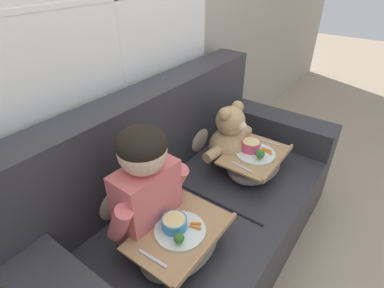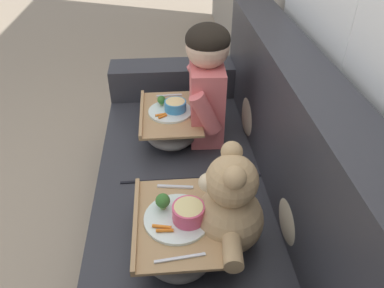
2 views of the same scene
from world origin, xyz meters
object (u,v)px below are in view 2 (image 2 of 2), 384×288
at_px(child_figure, 207,78).
at_px(teddy_bear, 228,209).
at_px(couch, 218,194).
at_px(lap_tray_child, 171,123).
at_px(throw_pillow_behind_child, 255,106).
at_px(throw_pillow_behind_teddy, 300,209).
at_px(lap_tray_teddy, 178,231).

distance_m(child_figure, teddy_bear, 0.77).
height_order(couch, teddy_bear, couch).
relative_size(child_figure, lap_tray_child, 1.32).
bearing_deg(lap_tray_child, throw_pillow_behind_child, 89.93).
distance_m(couch, lap_tray_child, 0.47).
height_order(couch, throw_pillow_behind_child, couch).
bearing_deg(throw_pillow_behind_teddy, child_figure, -160.66).
relative_size(throw_pillow_behind_child, child_figure, 0.57).
bearing_deg(throw_pillow_behind_child, lap_tray_teddy, -30.97).
relative_size(couch, child_figure, 3.20).
bearing_deg(teddy_bear, throw_pillow_behind_child, 160.32).
bearing_deg(lap_tray_teddy, couch, 150.48).
xyz_separation_m(throw_pillow_behind_teddy, lap_tray_child, (-0.75, -0.45, -0.08)).
bearing_deg(couch, throw_pillow_behind_teddy, 32.38).
height_order(throw_pillow_behind_teddy, lap_tray_teddy, throw_pillow_behind_teddy).
height_order(throw_pillow_behind_teddy, lap_tray_child, throw_pillow_behind_teddy).
distance_m(throw_pillow_behind_teddy, lap_tray_teddy, 0.46).
xyz_separation_m(throw_pillow_behind_child, teddy_bear, (0.75, -0.27, 0.02)).
height_order(couch, lap_tray_teddy, couch).
xyz_separation_m(throw_pillow_behind_child, lap_tray_child, (-0.00, -0.45, -0.08)).
xyz_separation_m(throw_pillow_behind_child, child_figure, (-0.00, -0.26, 0.17)).
height_order(throw_pillow_behind_child, child_figure, child_figure).
distance_m(couch, child_figure, 0.58).
distance_m(child_figure, lap_tray_child, 0.32).
bearing_deg(couch, teddy_bear, -4.61).
bearing_deg(throw_pillow_behind_teddy, lap_tray_child, -149.01).
bearing_deg(throw_pillow_behind_teddy, lap_tray_teddy, -89.99).
xyz_separation_m(throw_pillow_behind_teddy, teddy_bear, (-0.00, -0.27, 0.02)).
relative_size(throw_pillow_behind_child, teddy_bear, 0.75).
distance_m(teddy_bear, lap_tray_teddy, 0.21).
distance_m(throw_pillow_behind_child, throw_pillow_behind_teddy, 0.75).
height_order(couch, lap_tray_child, couch).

